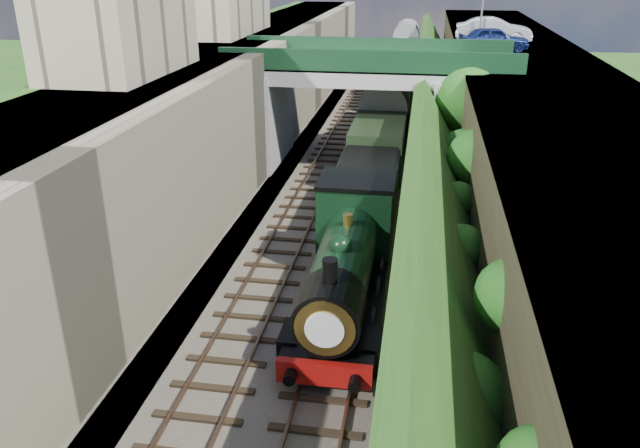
% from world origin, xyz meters
% --- Properties ---
extents(trackbed, '(10.00, 90.00, 0.20)m').
position_xyz_m(trackbed, '(0.00, 20.00, 0.10)').
color(trackbed, '#473F38').
rests_on(trackbed, ground).
extents(retaining_wall, '(1.00, 90.00, 7.00)m').
position_xyz_m(retaining_wall, '(-5.50, 20.00, 3.50)').
color(retaining_wall, '#756B56').
rests_on(retaining_wall, ground).
extents(street_plateau_left, '(6.00, 90.00, 7.00)m').
position_xyz_m(street_plateau_left, '(-9.00, 20.00, 3.50)').
color(street_plateau_left, '#262628').
rests_on(street_plateau_left, ground).
extents(street_plateau_right, '(8.00, 90.00, 6.25)m').
position_xyz_m(street_plateau_right, '(9.50, 20.00, 3.12)').
color(street_plateau_right, '#262628').
rests_on(street_plateau_right, ground).
extents(embankment_slope, '(4.44, 90.00, 6.36)m').
position_xyz_m(embankment_slope, '(4.99, 16.63, 2.75)').
color(embankment_slope, '#1E4714').
rests_on(embankment_slope, ground).
extents(track_left, '(2.50, 90.00, 0.20)m').
position_xyz_m(track_left, '(-2.00, 20.00, 0.25)').
color(track_left, black).
rests_on(track_left, trackbed).
extents(track_right, '(2.50, 90.00, 0.20)m').
position_xyz_m(track_right, '(1.20, 20.00, 0.25)').
color(track_right, black).
rests_on(track_right, trackbed).
extents(road_bridge, '(16.00, 6.40, 7.25)m').
position_xyz_m(road_bridge, '(0.94, 24.00, 4.08)').
color(road_bridge, gray).
rests_on(road_bridge, ground).
extents(building_near, '(4.00, 8.00, 4.00)m').
position_xyz_m(building_near, '(-9.50, 14.00, 9.00)').
color(building_near, gray).
rests_on(building_near, street_plateau_left).
extents(tree, '(3.60, 3.80, 6.60)m').
position_xyz_m(tree, '(5.91, 21.63, 4.65)').
color(tree, black).
rests_on(tree, ground).
extents(car_blue, '(4.58, 2.44, 1.48)m').
position_xyz_m(car_blue, '(7.61, 29.67, 6.99)').
color(car_blue, navy).
rests_on(car_blue, street_plateau_right).
extents(car_silver, '(5.17, 1.97, 1.68)m').
position_xyz_m(car_silver, '(8.00, 34.15, 7.09)').
color(car_silver, '#B9BABF').
rests_on(car_silver, street_plateau_right).
extents(locomotive, '(3.10, 10.22, 3.83)m').
position_xyz_m(locomotive, '(1.20, 7.17, 1.89)').
color(locomotive, black).
rests_on(locomotive, trackbed).
extents(tender, '(2.70, 6.00, 3.05)m').
position_xyz_m(tender, '(1.20, 14.53, 1.62)').
color(tender, black).
rests_on(tender, trackbed).
extents(coach_front, '(2.90, 18.00, 3.70)m').
position_xyz_m(coach_front, '(1.20, 27.13, 2.05)').
color(coach_front, black).
rests_on(coach_front, trackbed).
extents(coach_middle, '(2.90, 18.00, 3.70)m').
position_xyz_m(coach_middle, '(1.20, 45.93, 2.05)').
color(coach_middle, black).
rests_on(coach_middle, trackbed).
extents(coach_rear, '(2.90, 18.00, 3.70)m').
position_xyz_m(coach_rear, '(1.20, 64.73, 2.05)').
color(coach_rear, black).
rests_on(coach_rear, trackbed).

